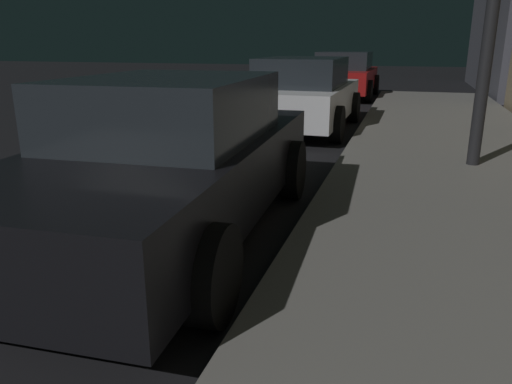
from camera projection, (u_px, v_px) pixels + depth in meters
The scene contains 3 objects.
car_black at pixel (170, 160), 4.47m from camera, with size 2.12×4.48×1.43m.
car_white at pixel (303, 94), 9.95m from camera, with size 1.99×4.07×1.43m.
car_red at pixel (344, 75), 15.86m from camera, with size 2.05×4.04×1.43m.
Camera 1 is at (4.86, 0.56, 1.72)m, focal length 34.77 mm.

